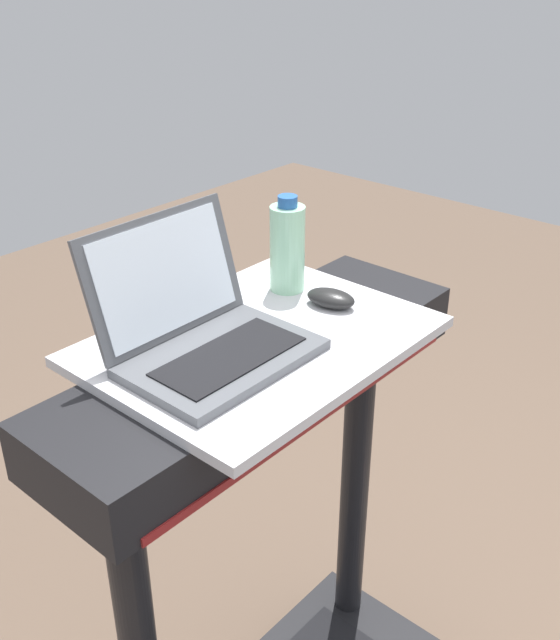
% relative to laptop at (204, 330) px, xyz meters
% --- Properties ---
extents(desk_board, '(0.60, 0.46, 0.02)m').
position_rel_laptop_xyz_m(desk_board, '(0.11, -0.03, -0.06)').
color(desk_board, silver).
rests_on(desk_board, treadmill_base).
extents(laptop, '(0.32, 0.28, 0.23)m').
position_rel_laptop_xyz_m(laptop, '(0.00, 0.00, 0.00)').
color(laptop, '#515459').
rests_on(laptop, desk_board).
extents(computer_mouse, '(0.08, 0.11, 0.03)m').
position_rel_laptop_xyz_m(computer_mouse, '(0.29, -0.05, -0.03)').
color(computer_mouse, black).
rests_on(computer_mouse, desk_board).
extents(water_bottle, '(0.07, 0.07, 0.20)m').
position_rel_laptop_xyz_m(water_bottle, '(0.30, 0.07, 0.05)').
color(water_bottle, '#9EDBB2').
rests_on(water_bottle, desk_board).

